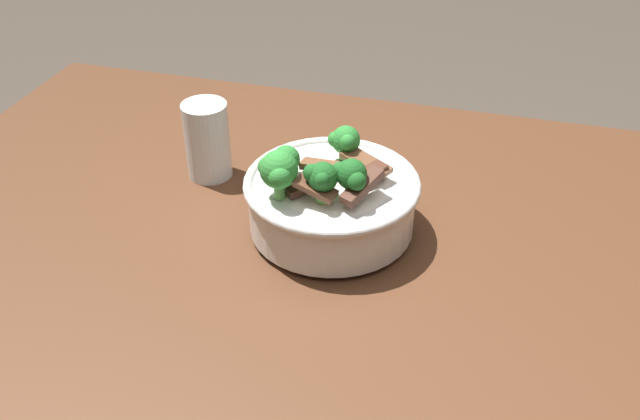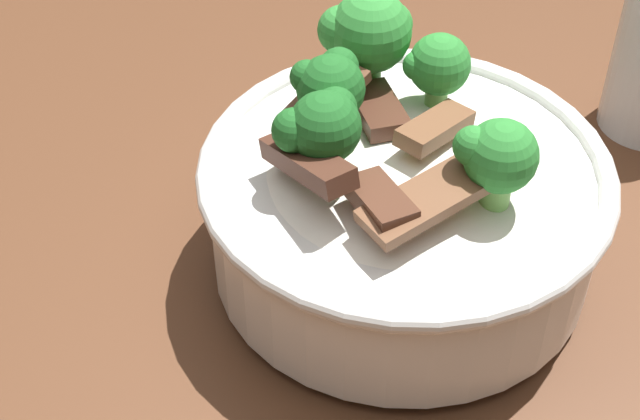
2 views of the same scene
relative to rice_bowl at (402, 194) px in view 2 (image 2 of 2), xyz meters
The scene contains 1 object.
rice_bowl is the anchor object (origin of this frame).
Camera 2 is at (-0.26, -0.27, 1.21)m, focal length 54.66 mm.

